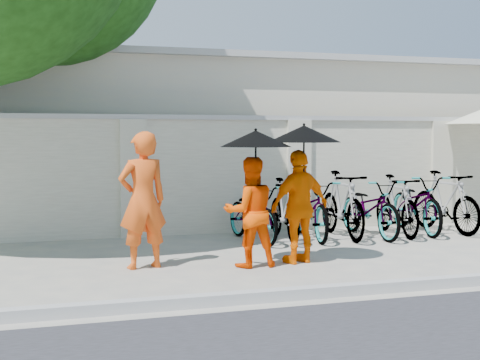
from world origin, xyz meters
name	(u,v)px	position (x,y,z in m)	size (l,w,h in m)	color
ground	(245,268)	(0.00, 0.00, 0.00)	(80.00, 80.00, 0.00)	#B6AD98
kerb	(293,294)	(0.00, -1.70, 0.06)	(40.00, 0.16, 0.12)	#A5A5A5
compound_wall	(244,176)	(1.00, 3.20, 1.00)	(20.00, 0.30, 2.00)	beige
building_behind	(235,140)	(2.00, 7.00, 1.60)	(14.00, 6.00, 3.20)	beige
monk_left	(143,200)	(-1.26, 0.42, 0.89)	(0.65, 0.43, 1.79)	#F35716
monk_center	(250,212)	(0.11, 0.10, 0.73)	(0.71, 0.55, 1.45)	#FF4800
parasol_center	(256,139)	(0.16, 0.02, 1.69)	(0.93, 0.93, 0.98)	black
monk_right	(300,207)	(0.83, 0.14, 0.77)	(0.90, 0.38, 1.54)	#FF6C00
parasol_right	(304,134)	(0.85, 0.06, 1.75)	(0.99, 0.99, 0.99)	black
bike_0	(253,213)	(0.80, 2.06, 0.46)	(0.62, 1.77, 0.93)	slate
bike_1	(284,210)	(1.31, 1.97, 0.51)	(0.48, 1.70, 1.02)	slate
bike_2	(312,209)	(1.83, 2.04, 0.50)	(0.66, 1.89, 0.99)	slate
bike_3	(342,205)	(2.34, 1.94, 0.56)	(0.53, 1.87, 1.13)	slate
bike_4	(370,208)	(2.85, 1.91, 0.49)	(0.66, 1.88, 0.99)	slate
bike_5	(397,205)	(3.36, 1.91, 0.52)	(0.49, 1.74, 1.05)	slate
bike_6	(417,204)	(3.87, 2.09, 0.52)	(0.69, 1.97, 1.03)	slate
bike_7	(445,202)	(4.38, 1.99, 0.55)	(0.51, 1.82, 1.09)	slate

